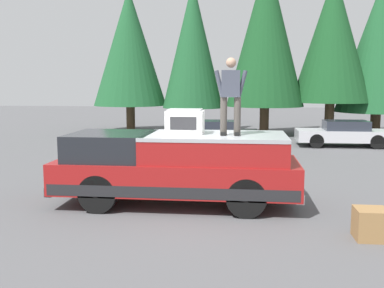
# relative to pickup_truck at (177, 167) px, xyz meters

# --- Properties ---
(ground_plane) EXTENTS (90.00, 90.00, 0.00)m
(ground_plane) POSITION_rel_pickup_truck_xyz_m (-0.16, -0.35, -0.87)
(ground_plane) COLOR #565659
(pickup_truck) EXTENTS (2.01, 5.54, 1.65)m
(pickup_truck) POSITION_rel_pickup_truck_xyz_m (0.00, 0.00, 0.00)
(pickup_truck) COLOR maroon
(pickup_truck) RESTS_ON ground
(compressor_unit) EXTENTS (0.65, 0.84, 0.56)m
(compressor_unit) POSITION_rel_pickup_truck_xyz_m (0.07, -0.18, 1.05)
(compressor_unit) COLOR white
(compressor_unit) RESTS_ON pickup_truck
(person_on_truck_bed) EXTENTS (0.29, 0.72, 1.69)m
(person_on_truck_bed) POSITION_rel_pickup_truck_xyz_m (-0.18, -1.22, 1.68)
(person_on_truck_bed) COLOR #423D38
(person_on_truck_bed) RESTS_ON pickup_truck
(parked_car_silver) EXTENTS (1.64, 4.10, 1.16)m
(parked_car_silver) POSITION_rel_pickup_truck_xyz_m (10.49, -6.00, -0.29)
(parked_car_silver) COLOR silver
(parked_car_silver) RESTS_ON ground
(parked_car_black) EXTENTS (1.64, 4.10, 1.16)m
(parked_car_black) POSITION_rel_pickup_truck_xyz_m (9.84, -0.13, -0.29)
(parked_car_black) COLOR black
(parked_car_black) RESTS_ON ground
(wooden_crate) EXTENTS (0.56, 0.56, 0.56)m
(wooden_crate) POSITION_rel_pickup_truck_xyz_m (-1.95, -3.80, -0.59)
(wooden_crate) COLOR olive
(wooden_crate) RESTS_ON ground
(conifer_far_left) EXTENTS (4.56, 4.56, 8.40)m
(conifer_far_left) POSITION_rel_pickup_truck_xyz_m (16.13, -8.94, 3.93)
(conifer_far_left) COLOR #4C3826
(conifer_far_left) RESTS_ON ground
(conifer_left) EXTENTS (4.26, 4.26, 8.77)m
(conifer_left) POSITION_rel_pickup_truck_xyz_m (15.48, -6.27, 4.38)
(conifer_left) COLOR #4C3826
(conifer_left) RESTS_ON ground
(conifer_center_left) EXTENTS (4.22, 4.22, 9.57)m
(conifer_center_left) POSITION_rel_pickup_truck_xyz_m (14.95, -2.68, 4.68)
(conifer_center_left) COLOR #4C3826
(conifer_center_left) RESTS_ON ground
(conifer_center_right) EXTENTS (3.42, 3.42, 8.48)m
(conifer_center_right) POSITION_rel_pickup_truck_xyz_m (15.33, 1.35, 4.07)
(conifer_center_right) COLOR #4C3826
(conifer_center_right) RESTS_ON ground
(conifer_right) EXTENTS (4.24, 4.24, 8.27)m
(conifer_right) POSITION_rel_pickup_truck_xyz_m (15.87, 5.12, 4.01)
(conifer_right) COLOR #4C3826
(conifer_right) RESTS_ON ground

